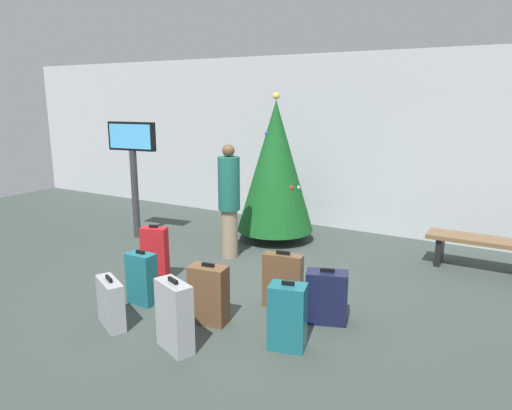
# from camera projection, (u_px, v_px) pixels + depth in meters

# --- Properties ---
(ground_plane) EXTENTS (16.00, 16.00, 0.00)m
(ground_plane) POSITION_uv_depth(u_px,v_px,m) (229.00, 290.00, 6.07)
(ground_plane) COLOR #38423D
(back_wall) EXTENTS (16.00, 0.20, 3.20)m
(back_wall) POSITION_uv_depth(u_px,v_px,m) (334.00, 143.00, 8.74)
(back_wall) COLOR #B7BCC1
(back_wall) RESTS_ON ground_plane
(holiday_tree) EXTENTS (1.31, 1.31, 2.51)m
(holiday_tree) POSITION_uv_depth(u_px,v_px,m) (276.00, 166.00, 7.93)
(holiday_tree) COLOR #4C3319
(holiday_tree) RESTS_ON ground_plane
(flight_info_kiosk) EXTENTS (0.91, 0.21, 2.02)m
(flight_info_kiosk) POSITION_uv_depth(u_px,v_px,m) (133.00, 158.00, 8.04)
(flight_info_kiosk) COLOR #333338
(flight_info_kiosk) RESTS_ON ground_plane
(waiting_bench) EXTENTS (1.48, 0.44, 0.48)m
(waiting_bench) POSITION_uv_depth(u_px,v_px,m) (482.00, 246.00, 6.67)
(waiting_bench) COLOR brown
(waiting_bench) RESTS_ON ground_plane
(traveller_0) EXTENTS (0.47, 0.47, 1.75)m
(traveller_0) POSITION_uv_depth(u_px,v_px,m) (229.00, 199.00, 7.12)
(traveller_0) COLOR gray
(traveller_0) RESTS_ON ground_plane
(suitcase_0) EXTENTS (0.44, 0.28, 0.69)m
(suitcase_0) POSITION_uv_depth(u_px,v_px,m) (209.00, 295.00, 5.12)
(suitcase_0) COLOR brown
(suitcase_0) RESTS_ON ground_plane
(suitcase_1) EXTENTS (0.38, 0.26, 0.79)m
(suitcase_1) POSITION_uv_depth(u_px,v_px,m) (155.00, 255.00, 6.27)
(suitcase_1) COLOR #B2191E
(suitcase_1) RESTS_ON ground_plane
(suitcase_2) EXTENTS (0.34, 0.20, 0.67)m
(suitcase_2) POSITION_uv_depth(u_px,v_px,m) (142.00, 279.00, 5.61)
(suitcase_2) COLOR #19606B
(suitcase_2) RESTS_ON ground_plane
(suitcase_3) EXTENTS (0.47, 0.34, 0.74)m
(suitcase_3) POSITION_uv_depth(u_px,v_px,m) (174.00, 316.00, 4.56)
(suitcase_3) COLOR #9EA0A5
(suitcase_3) RESTS_ON ground_plane
(suitcase_4) EXTENTS (0.51, 0.37, 0.56)m
(suitcase_4) POSITION_uv_depth(u_px,v_px,m) (111.00, 303.00, 5.06)
(suitcase_4) COLOR #9EA0A5
(suitcase_4) RESTS_ON ground_plane
(suitcase_5) EXTENTS (0.48, 0.24, 0.69)m
(suitcase_5) POSITION_uv_depth(u_px,v_px,m) (283.00, 281.00, 5.51)
(suitcase_5) COLOR brown
(suitcase_5) RESTS_ON ground_plane
(suitcase_6) EXTENTS (0.50, 0.38, 0.62)m
(suitcase_6) POSITION_uv_depth(u_px,v_px,m) (326.00, 297.00, 5.15)
(suitcase_6) COLOR #141938
(suitcase_6) RESTS_ON ground_plane
(suitcase_7) EXTENTS (0.40, 0.32, 0.70)m
(suitcase_7) POSITION_uv_depth(u_px,v_px,m) (287.00, 317.00, 4.60)
(suitcase_7) COLOR #19606B
(suitcase_7) RESTS_ON ground_plane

